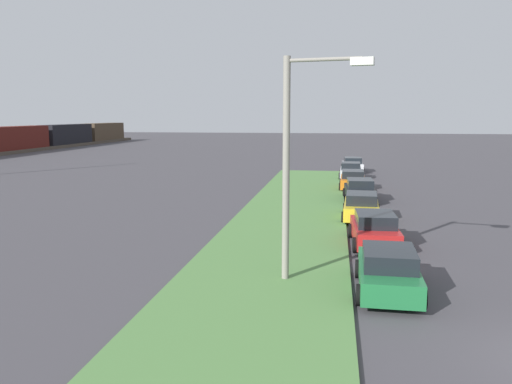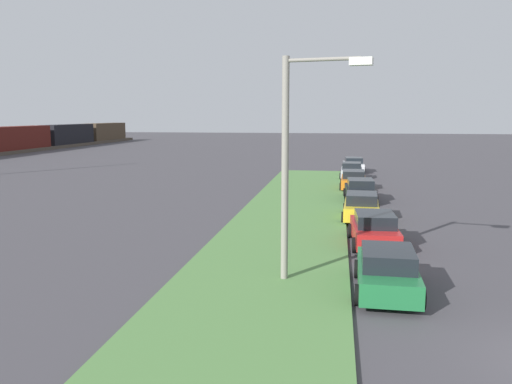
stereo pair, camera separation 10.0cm
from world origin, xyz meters
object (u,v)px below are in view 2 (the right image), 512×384
at_px(parked_car_green, 387,271).
at_px(streetlight, 296,153).
at_px(parked_car_silver, 352,171).
at_px(parked_car_yellow, 361,207).
at_px(parked_car_white, 353,165).
at_px(parked_car_orange, 353,180).
at_px(parked_car_red, 374,229).
at_px(parked_car_black, 360,190).

xyz_separation_m(parked_car_green, streetlight, (0.55, 3.00, 3.67)).
bearing_deg(parked_car_silver, parked_car_yellow, -178.11).
distance_m(parked_car_green, parked_car_white, 35.83).
bearing_deg(parked_car_silver, parked_car_white, -1.64).
xyz_separation_m(parked_car_yellow, parked_car_orange, (11.68, 0.11, 0.00)).
xyz_separation_m(parked_car_red, parked_car_silver, (24.09, 0.40, 0.00)).
bearing_deg(streetlight, parked_car_red, -28.18).
height_order(parked_car_green, parked_car_black, same).
distance_m(parked_car_orange, parked_car_silver, 6.72).
xyz_separation_m(parked_car_silver, parked_car_white, (5.59, -0.32, 0.00)).
relative_size(parked_car_black, parked_car_silver, 1.00).
bearing_deg(parked_car_silver, streetlight, 176.59).
bearing_deg(parked_car_yellow, streetlight, 169.10).
distance_m(parked_car_green, parked_car_black, 18.10).
bearing_deg(parked_car_white, parked_car_yellow, 176.38).
relative_size(parked_car_orange, streetlight, 0.58).
xyz_separation_m(parked_car_red, parked_car_black, (11.95, 0.13, 0.00)).
relative_size(parked_car_silver, streetlight, 0.58).
bearing_deg(parked_car_red, streetlight, 149.56).
relative_size(parked_car_red, parked_car_silver, 1.00).
xyz_separation_m(parked_car_red, parked_car_orange, (17.37, 0.42, 0.00)).
xyz_separation_m(parked_car_yellow, parked_car_white, (23.99, -0.23, 0.00)).
distance_m(parked_car_red, parked_car_orange, 17.37).
bearing_deg(parked_car_white, parked_car_silver, 173.68).
height_order(parked_car_red, parked_car_white, same).
distance_m(parked_car_yellow, parked_car_black, 6.27).
bearing_deg(streetlight, parked_car_yellow, -13.42).
bearing_deg(parked_car_yellow, parked_car_orange, 3.06).
bearing_deg(parked_car_yellow, parked_car_silver, 2.81).
bearing_deg(parked_car_red, parked_car_white, -2.10).
bearing_deg(streetlight, parked_car_black, -9.28).
relative_size(parked_car_yellow, parked_car_black, 1.00).
distance_m(parked_car_orange, streetlight, 23.40).
relative_size(parked_car_green, parked_car_silver, 1.00).
height_order(parked_car_white, streetlight, streetlight).
distance_m(parked_car_green, parked_car_red, 6.15).
distance_m(parked_car_red, parked_car_black, 11.96).
relative_size(parked_car_red, streetlight, 0.58).
xyz_separation_m(parked_car_black, streetlight, (-17.55, 2.87, 3.67)).
bearing_deg(streetlight, parked_car_green, -100.33).
bearing_deg(parked_car_green, parked_car_silver, 2.17).
bearing_deg(parked_car_green, parked_car_black, 1.83).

